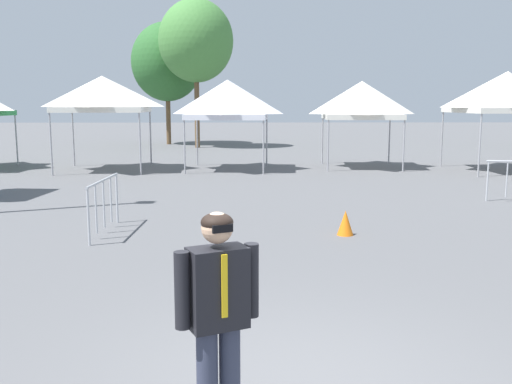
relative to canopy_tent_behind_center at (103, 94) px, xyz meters
The scene contains 9 objects.
canopy_tent_behind_center is the anchor object (origin of this frame).
canopy_tent_left_of_center 4.68m from the canopy_tent_behind_center, ahead, with size 3.19×3.19×3.40m.
canopy_tent_behind_right 9.93m from the canopy_tent_behind_center, ahead, with size 3.08×3.08×3.38m.
canopy_tent_far_right 15.02m from the canopy_tent_behind_center, ahead, with size 3.73×3.73×3.69m.
person_foreground 18.69m from the canopy_tent_behind_center, 73.70° to the right, with size 0.60×0.39×1.78m.
tree_behind_tents_right 14.00m from the canopy_tent_behind_center, 87.77° to the left, with size 4.31×4.31×7.36m.
tree_behind_tents_center 11.77m from the canopy_tent_behind_center, 77.03° to the left, with size 4.17×4.17×8.25m.
crowd_barrier_by_lift 11.26m from the canopy_tent_behind_center, 76.35° to the right, with size 0.11×2.10×1.08m.
traffic_cone_lot_center 13.46m from the canopy_tent_behind_center, 56.27° to the right, with size 0.32×0.32×0.48m, color orange.
Camera 1 is at (-0.44, -4.78, 2.55)m, focal length 40.35 mm.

